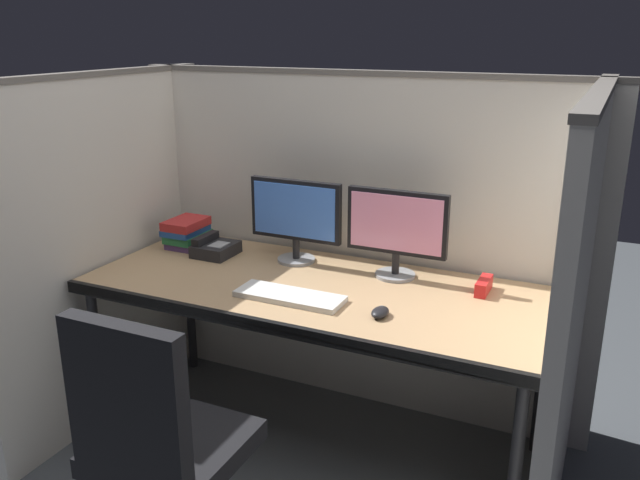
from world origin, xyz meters
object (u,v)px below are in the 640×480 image
object	(u,v)px
desk	(314,297)
book_stack	(187,233)
keyboard_main	(290,296)
computer_mouse	(380,312)
desk_phone	(215,248)
red_stapler	(484,286)
monitor_right	(397,228)
monitor_left	(296,215)

from	to	relation	value
desk	book_stack	size ratio (longest dim) A/B	8.44
keyboard_main	desk	bearing A→B (deg)	80.39
computer_mouse	desk_phone	distance (m)	0.99
desk	desk_phone	size ratio (longest dim) A/B	10.00
red_stapler	keyboard_main	bearing A→B (deg)	-150.06
red_stapler	monitor_right	bearing A→B (deg)	177.04
monitor_right	keyboard_main	size ratio (longest dim) A/B	1.00
desk	keyboard_main	distance (m)	0.17
desk_phone	book_stack	size ratio (longest dim) A/B	0.84
computer_mouse	book_stack	size ratio (longest dim) A/B	0.43
computer_mouse	book_stack	xyz separation A→B (m)	(-1.12, 0.38, 0.05)
keyboard_main	desk_phone	size ratio (longest dim) A/B	2.26
monitor_left	monitor_right	bearing A→B (deg)	0.33
computer_mouse	desk	bearing A→B (deg)	154.39
monitor_left	monitor_right	distance (m)	0.47
desk_phone	computer_mouse	bearing A→B (deg)	-19.38
desk_phone	monitor_right	bearing A→B (deg)	5.69
keyboard_main	book_stack	distance (m)	0.84
computer_mouse	book_stack	distance (m)	1.19
red_stapler	computer_mouse	bearing A→B (deg)	-126.69
monitor_left	book_stack	world-z (taller)	monitor_left
keyboard_main	monitor_left	bearing A→B (deg)	113.74
desk	book_stack	world-z (taller)	book_stack
monitor_right	computer_mouse	size ratio (longest dim) A/B	4.48
computer_mouse	red_stapler	xyz separation A→B (m)	(0.29, 0.39, 0.01)
monitor_left	computer_mouse	bearing A→B (deg)	-36.62
monitor_left	monitor_right	world-z (taller)	same
monitor_left	desk_phone	distance (m)	0.43
book_stack	monitor_right	bearing A→B (deg)	1.65
monitor_right	book_stack	bearing A→B (deg)	-178.35
red_stapler	book_stack	size ratio (longest dim) A/B	0.67
monitor_right	red_stapler	distance (m)	0.42
monitor_left	book_stack	distance (m)	0.59
monitor_right	desk_phone	size ratio (longest dim) A/B	2.26
monitor_left	computer_mouse	size ratio (longest dim) A/B	4.48
keyboard_main	book_stack	xyz separation A→B (m)	(-0.75, 0.37, 0.06)
red_stapler	desk_phone	world-z (taller)	desk_phone
keyboard_main	computer_mouse	bearing A→B (deg)	-1.29
computer_mouse	desk_phone	bearing A→B (deg)	160.62
monitor_right	red_stapler	size ratio (longest dim) A/B	2.87
keyboard_main	computer_mouse	xyz separation A→B (m)	(0.38, -0.01, 0.01)
computer_mouse	red_stapler	bearing A→B (deg)	53.31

